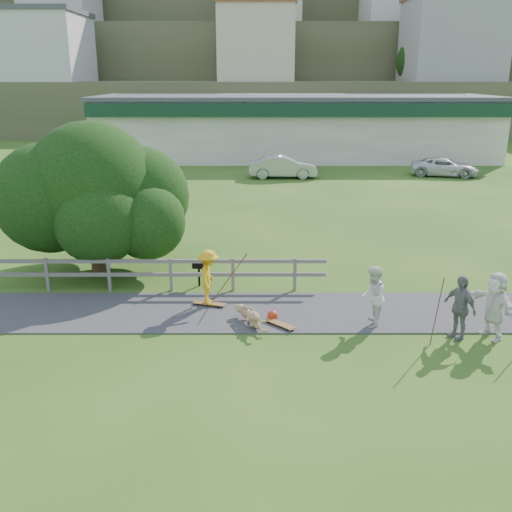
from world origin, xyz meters
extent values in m
plane|color=#2A5217|center=(0.00, 0.00, 0.00)|extent=(260.00, 260.00, 0.00)
cube|color=#363639|center=(0.00, 1.50, 0.02)|extent=(34.00, 3.00, 0.04)
cube|color=#67615A|center=(-6.00, 3.30, 0.55)|extent=(0.10, 0.10, 1.10)
cube|color=#67615A|center=(-4.00, 3.30, 0.55)|extent=(0.10, 0.10, 1.10)
cube|color=#67615A|center=(-2.00, 3.30, 0.55)|extent=(0.10, 0.10, 1.10)
cube|color=#67615A|center=(0.00, 3.30, 0.55)|extent=(0.10, 0.10, 1.10)
cube|color=#67615A|center=(2.00, 3.30, 0.55)|extent=(0.10, 0.10, 1.10)
cube|color=#67615A|center=(-4.50, 3.30, 1.00)|extent=(15.00, 0.08, 0.12)
cube|color=#67615A|center=(-4.50, 3.30, 0.55)|extent=(15.00, 0.08, 0.12)
cube|color=beige|center=(4.00, 35.00, 2.40)|extent=(32.00, 10.00, 4.80)
cube|color=#143822|center=(4.00, 29.80, 4.20)|extent=(32.00, 0.60, 1.00)
cube|color=#4B4C51|center=(4.00, 35.00, 4.95)|extent=(32.50, 10.50, 0.30)
cube|color=#4C5633|center=(0.00, 55.00, 3.00)|extent=(220.00, 14.00, 6.00)
cube|color=beige|center=(0.00, 55.00, 9.50)|extent=(10.00, 9.00, 7.00)
cube|color=#4B4C51|center=(0.00, 55.00, 13.25)|extent=(10.40, 9.40, 0.50)
cube|color=#4C5633|center=(0.00, 68.00, 6.50)|extent=(220.00, 14.00, 13.00)
cube|color=#4C5633|center=(0.00, 81.00, 10.50)|extent=(220.00, 14.00, 21.00)
cube|color=#4C5633|center=(0.00, 94.00, 15.00)|extent=(220.00, 14.00, 30.00)
cube|color=#4C5633|center=(0.00, 108.00, 20.00)|extent=(220.00, 14.00, 40.00)
imported|color=#EEAE16|center=(-0.67, 1.94, 0.84)|extent=(0.62, 1.09, 1.68)
imported|color=tan|center=(0.61, 0.56, 0.28)|extent=(1.53, 1.00, 0.56)
imported|color=silver|center=(3.96, 0.54, 0.87)|extent=(0.83, 0.97, 1.73)
imported|color=slate|center=(6.10, -0.19, 0.87)|extent=(0.86, 1.11, 1.75)
imported|color=white|center=(7.02, -0.17, 0.91)|extent=(1.08, 1.78, 1.83)
imported|color=#A9ABB1|center=(2.57, 24.61, 0.76)|extent=(4.61, 1.64, 1.51)
imported|color=silver|center=(13.81, 25.38, 0.63)|extent=(4.90, 3.05, 1.26)
sphere|color=red|center=(1.21, 0.91, 0.15)|extent=(0.31, 0.31, 0.31)
cylinder|color=brown|center=(-0.07, 2.34, 0.95)|extent=(0.03, 0.03, 1.91)
cylinder|color=brown|center=(5.37, -0.61, 0.93)|extent=(0.03, 0.03, 1.86)
camera|label=1|loc=(0.74, -14.04, 6.69)|focal=40.00mm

